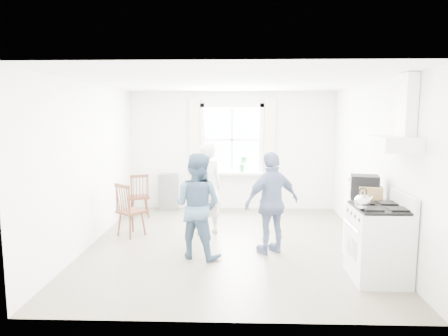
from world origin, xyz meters
TOP-DOWN VIEW (x-y plane):
  - room_shell at (0.00, 0.00)m, footprint 4.62×5.12m
  - window_assembly at (0.00, 2.45)m, footprint 1.88×0.24m
  - range_hood at (2.07, -1.35)m, footprint 0.45×0.76m
  - shelf_unit at (-1.40, 2.33)m, footprint 0.40×0.30m
  - gas_stove at (1.91, -1.35)m, footprint 0.68×0.76m
  - kettle at (1.64, -1.49)m, footprint 0.19×0.19m
  - low_cabinet at (1.98, -0.65)m, footprint 0.50×0.55m
  - stereo_stack at (1.94, -0.63)m, footprint 0.44×0.41m
  - cardboard_box at (1.97, -0.79)m, footprint 0.36×0.29m
  - windsor_chair_a at (-1.87, 1.59)m, footprint 0.49×0.48m
  - windsor_chair_b at (-1.79, 0.32)m, footprint 0.54×0.54m
  - person_left at (-0.43, 0.56)m, footprint 0.78×0.78m
  - person_mid at (-0.47, -0.61)m, footprint 0.98×0.98m
  - person_right at (0.64, -0.40)m, footprint 1.22×1.22m
  - potted_plant at (0.24, 2.36)m, footprint 0.22×0.22m

SIDE VIEW (x-z plane):
  - shelf_unit at x=-1.40m, z-range 0.00..0.80m
  - low_cabinet at x=1.98m, z-range 0.00..0.90m
  - gas_stove at x=1.91m, z-range -0.08..1.04m
  - windsor_chair_a at x=-1.87m, z-range 0.10..1.01m
  - windsor_chair_b at x=-1.79m, z-range 0.10..1.04m
  - person_mid at x=-0.47m, z-range 0.00..1.55m
  - person_right at x=0.64m, z-range 0.00..1.55m
  - person_left at x=-0.43m, z-range 0.00..1.63m
  - cardboard_box at x=1.97m, z-range 0.90..1.10m
  - potted_plant at x=0.24m, z-range 0.85..1.19m
  - kettle at x=1.64m, z-range 0.91..1.17m
  - stereo_stack at x=1.94m, z-range 0.90..1.24m
  - room_shell at x=0.00m, z-range -0.02..2.62m
  - window_assembly at x=0.00m, z-range 0.61..2.31m
  - range_hood at x=2.07m, z-range 1.43..2.37m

